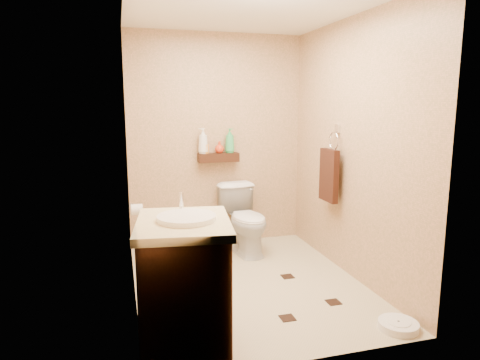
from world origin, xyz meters
name	(u,v)px	position (x,y,z in m)	size (l,w,h in m)	color
ground	(248,283)	(0.00, 0.00, 0.00)	(2.50, 2.50, 0.00)	#C3B08E
wall_back	(217,141)	(0.00, 1.25, 1.20)	(2.00, 0.04, 2.40)	tan
wall_front	(310,175)	(0.00, -1.25, 1.20)	(2.00, 0.04, 2.40)	tan
wall_left	(129,156)	(-1.00, 0.00, 1.20)	(0.04, 2.50, 2.40)	tan
wall_right	(351,149)	(1.00, 0.00, 1.20)	(0.04, 2.50, 2.40)	tan
ceiling	(249,7)	(0.00, 0.00, 2.40)	(2.00, 2.50, 0.02)	silver
wall_shelf	(218,157)	(0.00, 1.17, 1.02)	(0.46, 0.14, 0.10)	#33180E
floor_accents	(251,285)	(0.01, -0.05, 0.00)	(1.21, 1.42, 0.01)	black
toilet	(245,219)	(0.22, 0.83, 0.37)	(0.41, 0.72, 0.74)	white
vanity	(185,283)	(-0.70, -0.87, 0.45)	(0.68, 0.79, 1.02)	brown
bathroom_scale	(398,325)	(0.82, -1.07, 0.03)	(0.31, 0.31, 0.06)	white
toilet_brush	(157,246)	(-0.75, 0.76, 0.17)	(0.11, 0.11, 0.50)	#1B6E6C
towel_ring	(329,173)	(0.91, 0.25, 0.95)	(0.12, 0.30, 0.76)	silver
toilet_paper	(137,210)	(-0.94, 0.65, 0.60)	(0.12, 0.11, 0.12)	white
bottle_a	(203,141)	(-0.17, 1.17, 1.21)	(0.11, 0.11, 0.28)	silver
bottle_b	(205,147)	(-0.15, 1.17, 1.15)	(0.07, 0.07, 0.15)	#FFA935
bottle_c	(219,147)	(0.01, 1.17, 1.14)	(0.10, 0.10, 0.13)	red
bottle_d	(230,141)	(0.13, 1.17, 1.21)	(0.11, 0.11, 0.28)	#39AB5D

